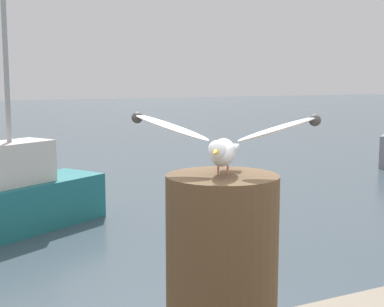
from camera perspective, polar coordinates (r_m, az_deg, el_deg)
name	(u,v)px	position (r m, az deg, el deg)	size (l,w,h in m)	color
mooring_post	(222,287)	(2.17, 3.06, -13.49)	(0.42, 0.42, 0.86)	#4C3823
seagull	(223,142)	(2.04, 3.16, 1.18)	(0.61, 0.51, 0.23)	#C67560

